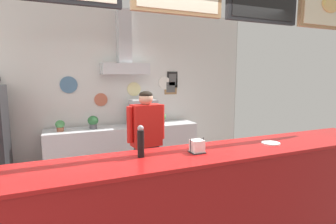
{
  "coord_description": "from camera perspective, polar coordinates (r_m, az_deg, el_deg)",
  "views": [
    {
      "loc": [
        -1.1,
        -2.59,
        1.8
      ],
      "look_at": [
        0.29,
        0.68,
        1.31
      ],
      "focal_mm": 28.68,
      "sensor_mm": 36.0,
      "label": 1
    }
  ],
  "objects": [
    {
      "name": "napkin_holder",
      "position": [
        2.46,
        6.19,
        -7.35
      ],
      "size": [
        0.14,
        0.13,
        0.14
      ],
      "color": "#262628",
      "rests_on": "service_counter"
    },
    {
      "name": "back_prep_counter",
      "position": [
        5.0,
        -9.16,
        -8.04
      ],
      "size": [
        2.7,
        0.53,
        0.88
      ],
      "color": "silver",
      "rests_on": "ground_plane"
    },
    {
      "name": "shop_worker",
      "position": [
        3.66,
        -4.61,
        -7.02
      ],
      "size": [
        0.54,
        0.26,
        1.59
      ],
      "rotation": [
        0.0,
        0.0,
        3.26
      ],
      "color": "#232328",
      "rests_on": "ground_plane"
    },
    {
      "name": "potted_thyme",
      "position": [
        4.74,
        -21.95,
        -2.64
      ],
      "size": [
        0.15,
        0.15,
        0.18
      ],
      "color": "#9E563D",
      "rests_on": "back_prep_counter"
    },
    {
      "name": "condiment_plate",
      "position": [
        2.97,
        20.99,
        -6.17
      ],
      "size": [
        0.18,
        0.18,
        0.01
      ],
      "color": "white",
      "rests_on": "service_counter"
    },
    {
      "name": "pepper_grinder",
      "position": [
        2.31,
        -5.81,
        -6.25
      ],
      "size": [
        0.06,
        0.06,
        0.28
      ],
      "color": "black",
      "rests_on": "service_counter"
    },
    {
      "name": "back_wall_assembly",
      "position": [
        5.01,
        -10.3,
        5.61
      ],
      "size": [
        5.39,
        2.86,
        3.01
      ],
      "color": "#9E9E99",
      "rests_on": "ground_plane"
    },
    {
      "name": "potted_sage",
      "position": [
        4.75,
        -15.64,
        -2.0
      ],
      "size": [
        0.18,
        0.18,
        0.23
      ],
      "color": "#4C4C51",
      "rests_on": "back_prep_counter"
    },
    {
      "name": "espresso_machine",
      "position": [
        4.93,
        -5.31,
        -0.14
      ],
      "size": [
        0.45,
        0.51,
        0.47
      ],
      "color": "#A3A5AD",
      "rests_on": "back_prep_counter"
    },
    {
      "name": "service_counter",
      "position": [
        2.65,
        4.7,
        -20.28
      ],
      "size": [
        4.61,
        0.63,
        1.1
      ],
      "color": "maroon",
      "rests_on": "ground_plane"
    },
    {
      "name": "potted_oregano",
      "position": [
        5.14,
        -1.31,
        -1.21
      ],
      "size": [
        0.15,
        0.15,
        0.19
      ],
      "color": "#4C4C51",
      "rests_on": "back_prep_counter"
    }
  ]
}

